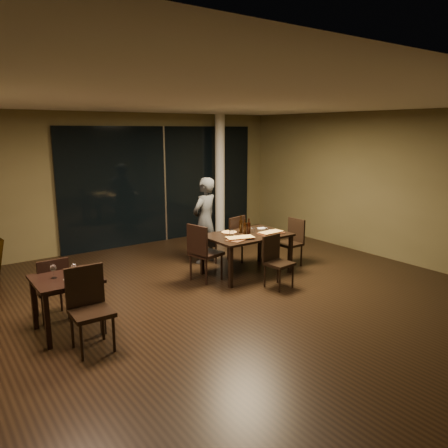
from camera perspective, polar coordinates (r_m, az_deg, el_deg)
ground at (r=7.03m, az=0.59°, el=-9.67°), size 8.00×8.00×0.00m
wall_back at (r=10.14m, az=-13.10°, el=5.56°), size 8.00×0.10×3.00m
wall_right at (r=9.56m, az=20.67°, el=4.71°), size 0.10×8.00×3.00m
ceiling at (r=6.53m, az=0.65°, el=15.73°), size 8.00×8.00×0.04m
window_panel at (r=10.50m, az=-7.82°, el=5.16°), size 5.00×0.06×2.70m
column at (r=10.94m, az=-0.54°, el=6.34°), size 0.24×0.24×3.00m
main_table at (r=8.00m, az=3.00°, el=-1.86°), size 1.50×1.00×0.75m
side_table at (r=6.08m, az=-19.93°, el=-7.70°), size 0.80×0.80×0.75m
chair_main_far at (r=8.58m, az=1.10°, el=-1.78°), size 0.54×0.54×0.98m
chair_main_near at (r=7.44m, az=6.76°, el=-4.49°), size 0.45×0.45×0.88m
chair_main_left at (r=7.62m, az=-2.84°, el=-3.38°), size 0.56×0.56×1.03m
chair_main_right at (r=8.68m, az=8.88°, el=-2.00°), size 0.44×0.44×0.92m
chair_side_far at (r=6.56m, az=-21.50°, el=-7.49°), size 0.43×0.43×0.90m
chair_side_near at (r=5.60m, az=-17.25°, el=-9.90°), size 0.48×0.48×1.01m
diner at (r=8.65m, az=-2.52°, el=0.45°), size 0.68×0.56×1.71m
pizza_board_left at (r=7.62m, az=2.11°, el=-1.93°), size 0.60×0.42×0.01m
pizza_board_right at (r=8.07m, az=6.15°, el=-1.20°), size 0.51×0.28×0.01m
oblong_pizza_left at (r=7.62m, az=2.11°, el=-1.81°), size 0.51×0.33×0.02m
oblong_pizza_right at (r=8.06m, az=6.16°, el=-1.09°), size 0.45×0.23×0.02m
round_pizza at (r=8.08m, az=0.67°, el=-1.10°), size 0.27×0.27×0.01m
bottle_a at (r=7.94m, az=2.74°, el=-0.35°), size 0.06×0.06×0.28m
bottle_b at (r=7.96m, az=3.26°, el=-0.31°), size 0.06×0.06×0.29m
bottle_c at (r=8.04m, az=2.22°, el=-0.06°), size 0.07×0.07×0.32m
tumbler_left at (r=7.87m, az=0.99°, el=-1.15°), size 0.09×0.09×0.10m
tumbler_right at (r=8.16m, az=3.80°, el=-0.77°), size 0.07×0.07×0.08m
napkin_near at (r=8.25m, az=6.11°, el=-0.91°), size 0.20×0.16×0.01m
napkin_far at (r=8.45m, az=5.04°, el=-0.56°), size 0.20×0.15×0.01m
wine_glass_a at (r=6.04m, az=-21.37°, el=-5.81°), size 0.08×0.08×0.17m
wine_glass_b at (r=6.01m, az=-18.99°, el=-5.77°), size 0.07×0.07×0.17m
side_napkin at (r=5.91m, az=-19.30°, el=-6.87°), size 0.19×0.12×0.01m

